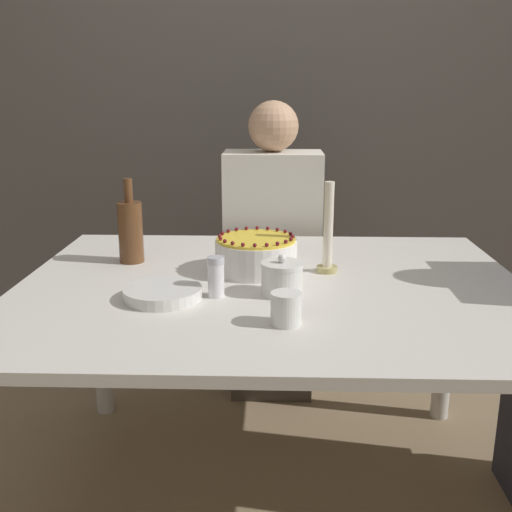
{
  "coord_description": "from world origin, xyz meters",
  "views": [
    {
      "loc": [
        0.01,
        -1.66,
        1.28
      ],
      "look_at": [
        -0.05,
        0.12,
        0.78
      ],
      "focal_mm": 42.0,
      "sensor_mm": 36.0,
      "label": 1
    }
  ],
  "objects_px": {
    "cake": "(256,255)",
    "sugar_bowl": "(282,278)",
    "bottle": "(131,231)",
    "person_man_blue_shirt": "(272,269)",
    "candle": "(328,236)",
    "sugar_shaker": "(216,277)"
  },
  "relations": [
    {
      "from": "cake",
      "to": "sugar_bowl",
      "type": "height_order",
      "value": "cake"
    },
    {
      "from": "bottle",
      "to": "person_man_blue_shirt",
      "type": "distance_m",
      "value": 0.79
    },
    {
      "from": "candle",
      "to": "person_man_blue_shirt",
      "type": "height_order",
      "value": "person_man_blue_shirt"
    },
    {
      "from": "sugar_shaker",
      "to": "person_man_blue_shirt",
      "type": "xyz_separation_m",
      "value": [
        0.15,
        0.9,
        -0.25
      ]
    },
    {
      "from": "sugar_shaker",
      "to": "sugar_bowl",
      "type": "bearing_deg",
      "value": 7.95
    },
    {
      "from": "candle",
      "to": "bottle",
      "type": "xyz_separation_m",
      "value": [
        -0.63,
        0.09,
        -0.01
      ]
    },
    {
      "from": "sugar_shaker",
      "to": "bottle",
      "type": "distance_m",
      "value": 0.46
    },
    {
      "from": "sugar_bowl",
      "to": "person_man_blue_shirt",
      "type": "bearing_deg",
      "value": 92.17
    },
    {
      "from": "cake",
      "to": "sugar_shaker",
      "type": "height_order",
      "value": "cake"
    },
    {
      "from": "sugar_shaker",
      "to": "bottle",
      "type": "height_order",
      "value": "bottle"
    },
    {
      "from": "cake",
      "to": "bottle",
      "type": "relative_size",
      "value": 0.92
    },
    {
      "from": "sugar_bowl",
      "to": "bottle",
      "type": "xyz_separation_m",
      "value": [
        -0.49,
        0.31,
        0.06
      ]
    },
    {
      "from": "bottle",
      "to": "person_man_blue_shirt",
      "type": "relative_size",
      "value": 0.22
    },
    {
      "from": "candle",
      "to": "person_man_blue_shirt",
      "type": "relative_size",
      "value": 0.23
    },
    {
      "from": "cake",
      "to": "sugar_bowl",
      "type": "distance_m",
      "value": 0.23
    },
    {
      "from": "sugar_bowl",
      "to": "bottle",
      "type": "distance_m",
      "value": 0.58
    },
    {
      "from": "sugar_bowl",
      "to": "candle",
      "type": "distance_m",
      "value": 0.27
    },
    {
      "from": "cake",
      "to": "sugar_bowl",
      "type": "xyz_separation_m",
      "value": [
        0.08,
        -0.21,
        -0.01
      ]
    },
    {
      "from": "cake",
      "to": "candle",
      "type": "bearing_deg",
      "value": 0.85
    },
    {
      "from": "cake",
      "to": "candle",
      "type": "relative_size",
      "value": 0.9
    },
    {
      "from": "bottle",
      "to": "cake",
      "type": "bearing_deg",
      "value": -13.08
    },
    {
      "from": "bottle",
      "to": "person_man_blue_shirt",
      "type": "xyz_separation_m",
      "value": [
        0.46,
        0.57,
        -0.3
      ]
    }
  ]
}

